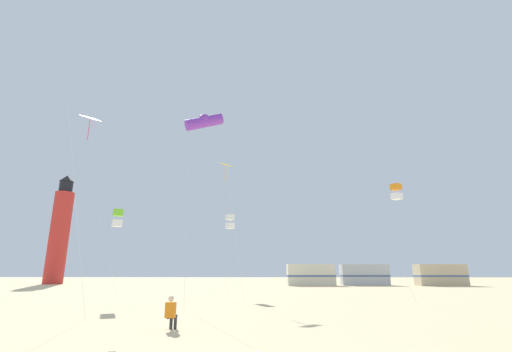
{
  "coord_description": "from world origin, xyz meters",
  "views": [
    {
      "loc": [
        1.72,
        -6.56,
        2.05
      ],
      "look_at": [
        1.32,
        10.72,
        6.63
      ],
      "focal_mm": 24.93,
      "sensor_mm": 36.0,
      "label": 1
    }
  ],
  "objects_px": {
    "kite_box_lime": "(118,218)",
    "kite_box_orange": "(396,192)",
    "kite_diamond_rainbow": "(89,125)",
    "rv_van_tan": "(440,275)",
    "kite_tube_violet": "(204,122)",
    "kite_box_white": "(230,222)",
    "kite_flyer_standing": "(171,312)",
    "rv_van_cream": "(311,275)",
    "rv_van_silver": "(364,275)",
    "lighthouse_distant": "(60,231)",
    "kite_diamond_gold": "(226,170)"
  },
  "relations": [
    {
      "from": "kite_box_lime",
      "to": "rv_van_cream",
      "type": "bearing_deg",
      "value": 59.24
    },
    {
      "from": "kite_flyer_standing",
      "to": "rv_van_cream",
      "type": "xyz_separation_m",
      "value": [
        9.62,
        36.99,
        0.78
      ]
    },
    {
      "from": "kite_diamond_rainbow",
      "to": "kite_box_lime",
      "type": "height_order",
      "value": "kite_diamond_rainbow"
    },
    {
      "from": "kite_box_white",
      "to": "kite_diamond_rainbow",
      "type": "bearing_deg",
      "value": -115.04
    },
    {
      "from": "lighthouse_distant",
      "to": "rv_van_tan",
      "type": "relative_size",
      "value": 2.58
    },
    {
      "from": "kite_tube_violet",
      "to": "kite_box_white",
      "type": "relative_size",
      "value": 1.85
    },
    {
      "from": "kite_diamond_rainbow",
      "to": "kite_box_white",
      "type": "relative_size",
      "value": 1.5
    },
    {
      "from": "rv_van_silver",
      "to": "rv_van_tan",
      "type": "height_order",
      "value": "same"
    },
    {
      "from": "kite_diamond_rainbow",
      "to": "kite_box_white",
      "type": "xyz_separation_m",
      "value": [
        5.96,
        12.75,
        -3.19
      ]
    },
    {
      "from": "rv_van_silver",
      "to": "rv_van_tan",
      "type": "xyz_separation_m",
      "value": [
        9.91,
        -1.19,
        0.0
      ]
    },
    {
      "from": "kite_flyer_standing",
      "to": "kite_box_orange",
      "type": "height_order",
      "value": "kite_box_orange"
    },
    {
      "from": "kite_box_white",
      "to": "kite_box_lime",
      "type": "bearing_deg",
      "value": -140.2
    },
    {
      "from": "kite_flyer_standing",
      "to": "kite_tube_violet",
      "type": "height_order",
      "value": "kite_tube_violet"
    },
    {
      "from": "lighthouse_distant",
      "to": "kite_box_lime",
      "type": "bearing_deg",
      "value": -55.0
    },
    {
      "from": "kite_diamond_gold",
      "to": "rv_van_cream",
      "type": "xyz_separation_m",
      "value": [
        9.09,
        24.95,
        -7.86
      ]
    },
    {
      "from": "kite_flyer_standing",
      "to": "rv_van_silver",
      "type": "relative_size",
      "value": 0.18
    },
    {
      "from": "lighthouse_distant",
      "to": "rv_van_cream",
      "type": "relative_size",
      "value": 2.58
    },
    {
      "from": "kite_box_lime",
      "to": "rv_van_cream",
      "type": "distance_m",
      "value": 31.66
    },
    {
      "from": "kite_tube_violet",
      "to": "kite_box_lime",
      "type": "height_order",
      "value": "kite_tube_violet"
    },
    {
      "from": "kite_flyer_standing",
      "to": "kite_box_white",
      "type": "bearing_deg",
      "value": -85.57
    },
    {
      "from": "kite_box_white",
      "to": "rv_van_tan",
      "type": "relative_size",
      "value": 0.99
    },
    {
      "from": "kite_box_lime",
      "to": "rv_van_tan",
      "type": "bearing_deg",
      "value": 38.81
    },
    {
      "from": "kite_flyer_standing",
      "to": "rv_van_cream",
      "type": "bearing_deg",
      "value": -98.29
    },
    {
      "from": "kite_diamond_gold",
      "to": "lighthouse_distant",
      "type": "bearing_deg",
      "value": 134.62
    },
    {
      "from": "kite_box_white",
      "to": "rv_van_tan",
      "type": "height_order",
      "value": "kite_box_white"
    },
    {
      "from": "kite_box_orange",
      "to": "kite_box_lime",
      "type": "xyz_separation_m",
      "value": [
        -19.4,
        -2.21,
        -2.17
      ]
    },
    {
      "from": "kite_tube_violet",
      "to": "kite_box_orange",
      "type": "bearing_deg",
      "value": 18.48
    },
    {
      "from": "kite_tube_violet",
      "to": "rv_van_cream",
      "type": "bearing_deg",
      "value": 70.94
    },
    {
      "from": "kite_box_white",
      "to": "lighthouse_distant",
      "type": "bearing_deg",
      "value": 138.51
    },
    {
      "from": "kite_box_orange",
      "to": "rv_van_silver",
      "type": "height_order",
      "value": "kite_box_orange"
    },
    {
      "from": "kite_tube_violet",
      "to": "kite_box_orange",
      "type": "relative_size",
      "value": 1.47
    },
    {
      "from": "lighthouse_distant",
      "to": "kite_box_white",
      "type": "bearing_deg",
      "value": -41.49
    },
    {
      "from": "rv_van_cream",
      "to": "rv_van_tan",
      "type": "distance_m",
      "value": 17.46
    },
    {
      "from": "kite_box_lime",
      "to": "kite_box_orange",
      "type": "bearing_deg",
      "value": 6.5
    },
    {
      "from": "rv_van_tan",
      "to": "kite_box_lime",
      "type": "bearing_deg",
      "value": -142.98
    },
    {
      "from": "kite_box_white",
      "to": "rv_van_silver",
      "type": "xyz_separation_m",
      "value": [
        16.66,
        22.36,
        -4.51
      ]
    },
    {
      "from": "lighthouse_distant",
      "to": "rv_van_silver",
      "type": "relative_size",
      "value": 2.61
    },
    {
      "from": "kite_diamond_rainbow",
      "to": "kite_box_lime",
      "type": "relative_size",
      "value": 1.62
    },
    {
      "from": "rv_van_silver",
      "to": "kite_flyer_standing",
      "type": "bearing_deg",
      "value": -114.39
    },
    {
      "from": "kite_diamond_rainbow",
      "to": "rv_van_silver",
      "type": "xyz_separation_m",
      "value": [
        22.62,
        35.11,
        -7.7
      ]
    },
    {
      "from": "rv_van_cream",
      "to": "rv_van_tan",
      "type": "bearing_deg",
      "value": -2.12
    },
    {
      "from": "lighthouse_distant",
      "to": "rv_van_silver",
      "type": "xyz_separation_m",
      "value": [
        45.57,
        -3.2,
        -6.45
      ]
    },
    {
      "from": "rv_van_tan",
      "to": "lighthouse_distant",
      "type": "bearing_deg",
      "value": 173.68
    },
    {
      "from": "kite_box_orange",
      "to": "kite_flyer_standing",
      "type": "bearing_deg",
      "value": -136.73
    },
    {
      "from": "kite_tube_violet",
      "to": "kite_box_white",
      "type": "height_order",
      "value": "kite_tube_violet"
    },
    {
      "from": "kite_flyer_standing",
      "to": "kite_box_white",
      "type": "xyz_separation_m",
      "value": [
        0.51,
        15.79,
        5.28
      ]
    },
    {
      "from": "kite_box_lime",
      "to": "lighthouse_distant",
      "type": "height_order",
      "value": "lighthouse_distant"
    },
    {
      "from": "kite_box_orange",
      "to": "rv_van_tan",
      "type": "xyz_separation_m",
      "value": [
        14.12,
        24.75,
        -6.17
      ]
    },
    {
      "from": "kite_tube_violet",
      "to": "rv_van_cream",
      "type": "distance_m",
      "value": 32.51
    },
    {
      "from": "kite_box_orange",
      "to": "kite_diamond_rainbow",
      "type": "distance_m",
      "value": 20.62
    }
  ]
}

